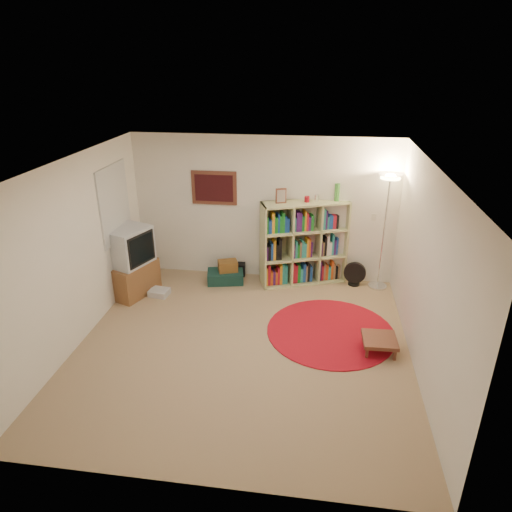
{
  "coord_description": "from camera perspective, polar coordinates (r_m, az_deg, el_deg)",
  "views": [
    {
      "loc": [
        0.91,
        -5.17,
        3.66
      ],
      "look_at": [
        0.1,
        0.6,
        1.1
      ],
      "focal_mm": 32.0,
      "sensor_mm": 36.0,
      "label": 1
    }
  ],
  "objects": [
    {
      "name": "side_table",
      "position": [
        6.42,
        15.19,
        -10.13
      ],
      "size": [
        0.46,
        0.46,
        0.21
      ],
      "rotation": [
        0.0,
        0.0,
        0.03
      ],
      "color": "#56291E",
      "rests_on": "ground"
    },
    {
      "name": "room",
      "position": [
        5.82,
        -2.26,
        -0.63
      ],
      "size": [
        4.54,
        4.54,
        2.54
      ],
      "color": "#9D7F5C",
      "rests_on": "ground"
    },
    {
      "name": "suitcase",
      "position": [
        8.05,
        -3.85,
        -2.57
      ],
      "size": [
        0.69,
        0.52,
        0.2
      ],
      "rotation": [
        0.0,
        0.0,
        0.21
      ],
      "color": "#12332D",
      "rests_on": "ground"
    },
    {
      "name": "red_rug",
      "position": [
        6.77,
        9.3,
        -9.27
      ],
      "size": [
        1.84,
        1.84,
        0.02
      ],
      "color": "maroon",
      "rests_on": "ground"
    },
    {
      "name": "wicker_basket",
      "position": [
        7.99,
        -3.54,
        -1.24
      ],
      "size": [
        0.39,
        0.33,
        0.19
      ],
      "rotation": [
        0.0,
        0.0,
        0.34
      ],
      "color": "brown",
      "rests_on": "suitcase"
    },
    {
      "name": "paper_towel",
      "position": [
        8.25,
        1.37,
        -1.55
      ],
      "size": [
        0.16,
        0.16,
        0.27
      ],
      "rotation": [
        0.0,
        0.0,
        0.24
      ],
      "color": "white",
      "rests_on": "ground"
    },
    {
      "name": "floor_fan",
      "position": [
        8.05,
        12.23,
        -2.2
      ],
      "size": [
        0.38,
        0.22,
        0.43
      ],
      "rotation": [
        0.0,
        0.0,
        -0.1
      ],
      "color": "black",
      "rests_on": "ground"
    },
    {
      "name": "tv_stand",
      "position": [
        7.74,
        -15.41,
        -0.81
      ],
      "size": [
        0.8,
        0.94,
        1.16
      ],
      "rotation": [
        0.0,
        0.0,
        -0.37
      ],
      "color": "brown",
      "rests_on": "ground"
    },
    {
      "name": "bookshelf",
      "position": [
        7.84,
        5.81,
        1.48
      ],
      "size": [
        1.51,
        0.89,
        1.75
      ],
      "rotation": [
        0.0,
        0.0,
        0.35
      ],
      "color": "#B7B87B",
      "rests_on": "ground"
    },
    {
      "name": "duffel_bag",
      "position": [
        8.32,
        -2.52,
        -1.49
      ],
      "size": [
        0.37,
        0.31,
        0.24
      ],
      "rotation": [
        0.0,
        0.0,
        0.08
      ],
      "color": "black",
      "rests_on": "ground"
    },
    {
      "name": "dvd_box",
      "position": [
        7.78,
        -12.0,
        -4.47
      ],
      "size": [
        0.34,
        0.3,
        0.1
      ],
      "rotation": [
        0.0,
        0.0,
        -0.13
      ],
      "color": "silver",
      "rests_on": "ground"
    },
    {
      "name": "floor_lamp",
      "position": [
        7.59,
        16.22,
        7.38
      ],
      "size": [
        0.44,
        0.44,
        1.98
      ],
      "rotation": [
        0.0,
        0.0,
        0.17
      ],
      "color": "silver",
      "rests_on": "ground"
    }
  ]
}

